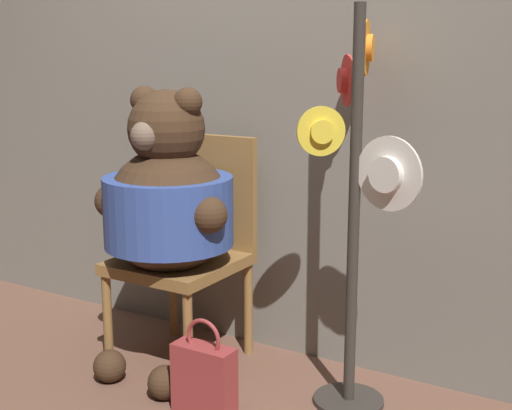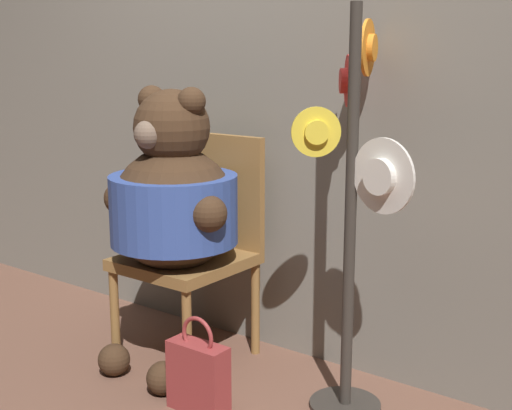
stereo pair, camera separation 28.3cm
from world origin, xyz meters
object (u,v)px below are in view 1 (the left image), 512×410
(hat_display_rack, at_px, (358,196))
(handbag_on_ground, at_px, (204,378))
(chair, at_px, (190,242))
(teddy_bear, at_px, (167,203))

(hat_display_rack, distance_m, handbag_on_ground, 0.91)
(chair, bearing_deg, handbag_on_ground, -49.19)
(teddy_bear, relative_size, hat_display_rack, 0.80)
(chair, distance_m, teddy_bear, 0.27)
(teddy_bear, xyz_separation_m, handbag_on_ground, (0.35, -0.25, -0.60))
(teddy_bear, height_order, handbag_on_ground, teddy_bear)
(chair, height_order, hat_display_rack, hat_display_rack)
(hat_display_rack, xyz_separation_m, handbag_on_ground, (-0.45, -0.39, -0.69))
(chair, relative_size, teddy_bear, 0.81)
(hat_display_rack, bearing_deg, chair, 177.61)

